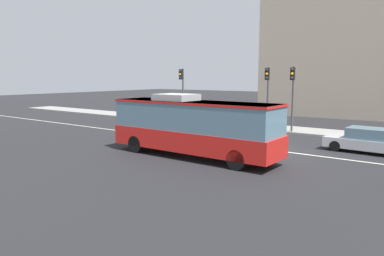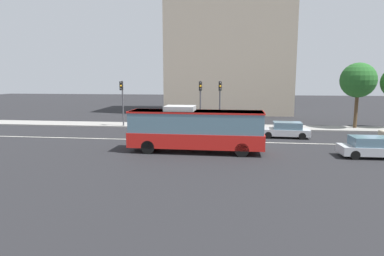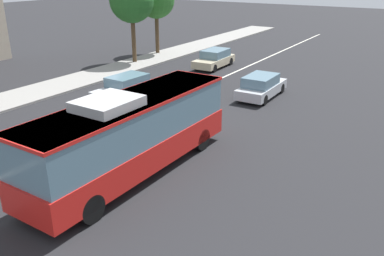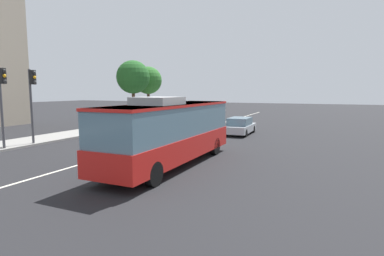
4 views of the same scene
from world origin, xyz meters
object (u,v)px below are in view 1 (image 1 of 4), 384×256
object	(u,v)px
traffic_light_mid_block	(293,88)
traffic_light_far_corner	(267,88)
sedan_silver	(367,140)
traffic_light_near_corner	(182,86)
transit_bus	(193,125)

from	to	relation	value
traffic_light_mid_block	traffic_light_far_corner	xyz separation A→B (m)	(-2.11, 0.02, 0.00)
traffic_light_mid_block	traffic_light_far_corner	distance (m)	2.11
sedan_silver	traffic_light_mid_block	size ratio (longest dim) A/B	0.88
traffic_light_far_corner	traffic_light_near_corner	bearing A→B (deg)	-96.09
sedan_silver	traffic_light_mid_block	bearing A→B (deg)	-31.86
traffic_light_mid_block	sedan_silver	bearing A→B (deg)	51.42
transit_bus	sedan_silver	world-z (taller)	transit_bus
transit_bus	traffic_light_mid_block	bearing A→B (deg)	83.99
sedan_silver	transit_bus	bearing A→B (deg)	45.16
sedan_silver	traffic_light_near_corner	xyz separation A→B (m)	(-17.21, 4.44, 2.84)
traffic_light_near_corner	traffic_light_far_corner	world-z (taller)	same
traffic_light_far_corner	traffic_light_mid_block	bearing A→B (deg)	84.02
sedan_silver	traffic_light_near_corner	size ratio (longest dim) A/B	0.88
sedan_silver	traffic_light_near_corner	world-z (taller)	traffic_light_near_corner
transit_bus	sedan_silver	xyz separation A→B (m)	(7.62, 6.96, -1.09)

